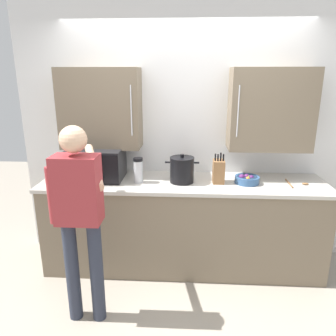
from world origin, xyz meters
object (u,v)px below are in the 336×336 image
(fruit_bowl, at_px, (247,179))
(knife_block, at_px, (218,171))
(microwave_oven, at_px, (94,164))
(wooden_spoon, at_px, (297,183))
(thermos_flask, at_px, (138,170))
(person_figure, at_px, (79,210))
(stock_pot, at_px, (182,170))

(fruit_bowl, height_order, knife_block, knife_block)
(microwave_oven, height_order, wooden_spoon, microwave_oven)
(fruit_bowl, distance_m, knife_block, 0.29)
(thermos_flask, bearing_deg, fruit_bowl, 2.07)
(microwave_oven, xyz_separation_m, person_figure, (0.12, -0.86, -0.12))
(thermos_flask, distance_m, person_figure, 0.84)
(stock_pot, relative_size, wooden_spoon, 1.37)
(stock_pot, distance_m, person_figure, 1.11)
(person_figure, bearing_deg, fruit_bowl, 29.59)
(fruit_bowl, xyz_separation_m, thermos_flask, (-1.07, -0.04, 0.08))
(stock_pot, relative_size, thermos_flask, 1.34)
(microwave_oven, relative_size, thermos_flask, 2.19)
(knife_block, height_order, wooden_spoon, knife_block)
(microwave_oven, distance_m, wooden_spoon, 2.02)
(stock_pot, bearing_deg, fruit_bowl, 0.33)
(knife_block, xyz_separation_m, wooden_spoon, (0.76, -0.01, -0.11))
(person_figure, bearing_deg, stock_pot, 45.92)
(fruit_bowl, height_order, wooden_spoon, fruit_bowl)
(wooden_spoon, bearing_deg, thermos_flask, -178.90)
(fruit_bowl, relative_size, thermos_flask, 0.95)
(microwave_oven, xyz_separation_m, thermos_flask, (0.47, -0.10, -0.03))
(wooden_spoon, bearing_deg, knife_block, 178.90)
(microwave_oven, bearing_deg, person_figure, -81.76)
(knife_block, height_order, person_figure, person_figure)
(microwave_oven, distance_m, thermos_flask, 0.48)
(stock_pot, bearing_deg, wooden_spoon, -0.27)
(fruit_bowl, bearing_deg, stock_pot, -179.67)
(stock_pot, height_order, fruit_bowl, stock_pot)
(microwave_oven, bearing_deg, wooden_spoon, -1.99)
(fruit_bowl, distance_m, person_figure, 1.62)
(microwave_oven, height_order, thermos_flask, microwave_oven)
(wooden_spoon, bearing_deg, fruit_bowl, 178.95)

